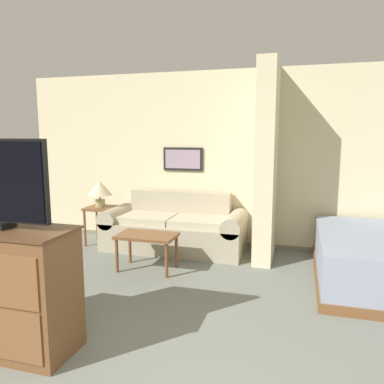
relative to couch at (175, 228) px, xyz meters
name	(u,v)px	position (x,y,z in m)	size (l,w,h in m)	color
wall_back	(260,160)	(1.16, 0.48, 0.99)	(7.49, 0.16, 2.60)	beige
wall_partition_pillar	(267,163)	(1.30, -0.02, 0.99)	(0.24, 0.90, 2.60)	beige
couch	(175,228)	(0.00, 0.00, 0.00)	(2.06, 0.84, 0.82)	tan
coffee_table	(147,239)	(-0.05, -0.92, 0.09)	(0.72, 0.44, 0.45)	brown
side_table	(101,214)	(-1.16, -0.08, 0.17)	(0.41, 0.41, 0.58)	brown
table_lamp	(100,189)	(-1.16, -0.08, 0.55)	(0.36, 0.36, 0.40)	tan
tv_dresser	(1,288)	(-0.46, -2.83, 0.18)	(1.19, 0.49, 0.97)	brown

